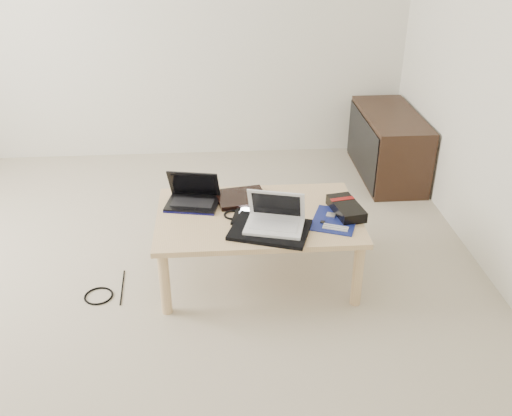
{
  "coord_description": "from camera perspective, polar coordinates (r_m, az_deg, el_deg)",
  "views": [
    {
      "loc": [
        0.47,
        -2.52,
        1.92
      ],
      "look_at": [
        0.67,
        0.18,
        0.44
      ],
      "focal_mm": 40.0,
      "sensor_mm": 36.0,
      "label": 1
    }
  ],
  "objects": [
    {
      "name": "gpu_box",
      "position": [
        3.14,
        9.0,
        -0.03
      ],
      "size": [
        0.18,
        0.29,
        0.06
      ],
      "color": "black",
      "rests_on": "coffee_table"
    },
    {
      "name": "floor_cable_coil",
      "position": [
        3.26,
        -15.47,
        -8.47
      ],
      "size": [
        0.2,
        0.2,
        0.01
      ],
      "primitive_type": "torus",
      "rotation": [
        0.0,
        0.0,
        -0.38
      ],
      "color": "black",
      "rests_on": "ground"
    },
    {
      "name": "motherboard",
      "position": [
        3.06,
        7.9,
        -1.21
      ],
      "size": [
        0.31,
        0.35,
        0.01
      ],
      "color": "#0D1653",
      "rests_on": "coffee_table"
    },
    {
      "name": "neoprene_sleeve",
      "position": [
        2.94,
        1.41,
        -2.19
      ],
      "size": [
        0.46,
        0.4,
        0.02
      ],
      "primitive_type": "cube",
      "rotation": [
        0.0,
        0.0,
        -0.33
      ],
      "color": "black",
      "rests_on": "coffee_table"
    },
    {
      "name": "coffee_table",
      "position": [
        3.12,
        0.19,
        -1.41
      ],
      "size": [
        1.1,
        0.7,
        0.4
      ],
      "color": "#D7B481",
      "rests_on": "ground"
    },
    {
      "name": "ground",
      "position": [
        3.2,
        -12.01,
        -8.88
      ],
      "size": [
        4.0,
        4.0,
        0.0
      ],
      "primitive_type": "plane",
      "color": "#B5AD93",
      "rests_on": "ground"
    },
    {
      "name": "tablet",
      "position": [
        3.06,
        0.26,
        -0.86
      ],
      "size": [
        0.31,
        0.26,
        0.01
      ],
      "color": "black",
      "rests_on": "coffee_table"
    },
    {
      "name": "remote",
      "position": [
        3.2,
        1.7,
        0.59
      ],
      "size": [
        0.09,
        0.24,
        0.02
      ],
      "color": "silver",
      "rests_on": "coffee_table"
    },
    {
      "name": "netbook",
      "position": [
        3.2,
        -6.33,
        1.06
      ],
      "size": [
        0.32,
        0.26,
        0.19
      ],
      "color": "black",
      "rests_on": "coffee_table"
    },
    {
      "name": "cable_coil",
      "position": [
        3.08,
        -2.33,
        -0.69
      ],
      "size": [
        0.12,
        0.12,
        0.01
      ],
      "primitive_type": "torus",
      "rotation": [
        0.0,
        0.0,
        -0.22
      ],
      "color": "black",
      "rests_on": "coffee_table"
    },
    {
      "name": "floor_cable_trail",
      "position": [
        3.29,
        -13.22,
        -7.71
      ],
      "size": [
        0.03,
        0.32,
        0.01
      ],
      "primitive_type": "cylinder",
      "rotation": [
        1.57,
        0.0,
        0.06
      ],
      "color": "black",
      "rests_on": "ground"
    },
    {
      "name": "white_laptop",
      "position": [
        2.93,
        1.91,
        -1.08
      ],
      "size": [
        0.34,
        0.28,
        0.2
      ],
      "color": "white",
      "rests_on": "neoprene_sleeve"
    },
    {
      "name": "book",
      "position": [
        3.24,
        -1.47,
        1.03
      ],
      "size": [
        0.31,
        0.27,
        0.03
      ],
      "color": "black",
      "rests_on": "coffee_table"
    },
    {
      "name": "media_cabinet",
      "position": [
        4.49,
        12.98,
        6.16
      ],
      "size": [
        0.41,
        0.9,
        0.5
      ],
      "color": "#342115",
      "rests_on": "ground"
    }
  ]
}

